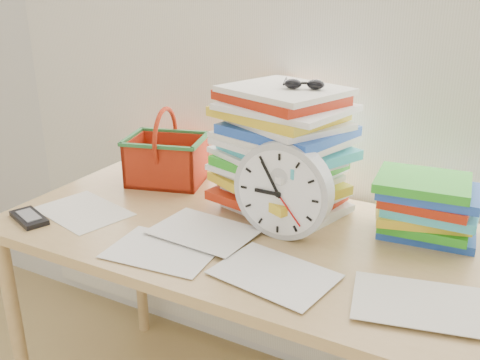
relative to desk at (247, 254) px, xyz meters
The scene contains 9 objects.
curtain 0.73m from the desk, 90.00° to the left, with size 2.40×0.01×2.50m, color silver.
desk is the anchor object (origin of this frame).
paper_stack 0.31m from the desk, 83.07° to the left, with size 0.37×0.30×0.37m, color white, non-canonical shape.
clock 0.23m from the desk, ahead, with size 0.27×0.27×0.05m, color #B8BABB.
sunglasses 0.50m from the desk, 66.62° to the left, with size 0.13×0.11×0.03m, color black, non-canonical shape.
book_stack 0.50m from the desk, 24.07° to the left, with size 0.28×0.21×0.17m, color white, non-canonical shape.
basket 0.50m from the desk, 153.95° to the left, with size 0.25×0.20×0.25m, color red, non-canonical shape.
calculator 0.64m from the desk, 157.64° to the right, with size 0.14×0.07×0.01m, color black.
scattered_papers 0.08m from the desk, ahead, with size 1.26×0.42×0.02m, color white, non-canonical shape.
Camera 1 is at (0.61, 0.42, 1.41)m, focal length 40.00 mm.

